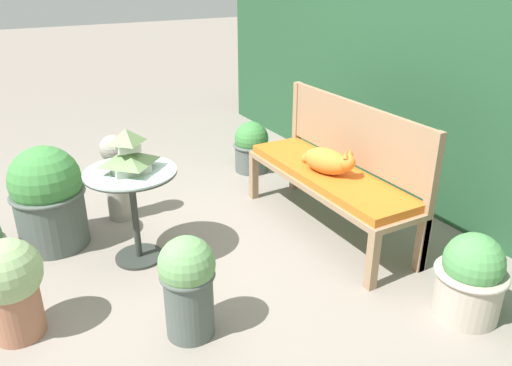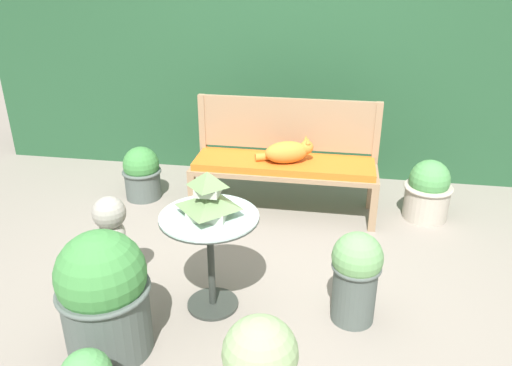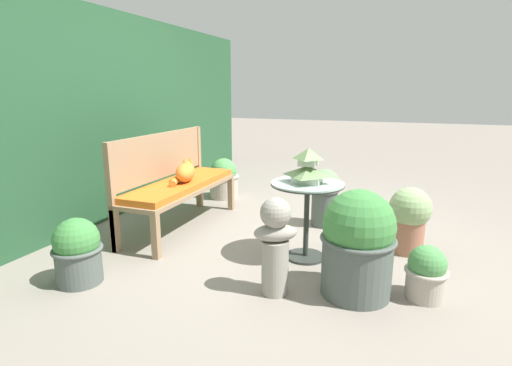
% 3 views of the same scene
% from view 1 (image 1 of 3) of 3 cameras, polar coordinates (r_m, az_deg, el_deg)
% --- Properties ---
extents(ground, '(30.00, 30.00, 0.00)m').
position_cam_1_polar(ground, '(3.44, -6.47, -9.57)').
color(ground, gray).
extents(foliage_hedge_back, '(6.40, 0.99, 2.22)m').
position_cam_1_polar(foliage_hedge_back, '(4.46, 23.66, 11.94)').
color(foliage_hedge_back, '#234C2D').
rests_on(foliage_hedge_back, ground).
extents(garden_bench, '(1.58, 0.48, 0.49)m').
position_cam_1_polar(garden_bench, '(3.72, 8.22, 0.43)').
color(garden_bench, '#937556').
rests_on(garden_bench, ground).
extents(bench_backrest, '(1.58, 0.06, 0.97)m').
position_cam_1_polar(bench_backrest, '(3.76, 11.14, 4.89)').
color(bench_backrest, '#937556').
rests_on(bench_backrest, ground).
extents(cat, '(0.49, 0.30, 0.22)m').
position_cam_1_polar(cat, '(3.62, 8.20, 2.52)').
color(cat, orange).
rests_on(cat, garden_bench).
extents(patio_table, '(0.60, 0.60, 0.66)m').
position_cam_1_polar(patio_table, '(3.37, -13.95, -0.90)').
color(patio_table, '#2D332D').
rests_on(patio_table, ground).
extents(pagoda_birdhouse, '(0.30, 0.30, 0.28)m').
position_cam_1_polar(pagoda_birdhouse, '(3.27, -14.41, 3.30)').
color(pagoda_birdhouse, '#B2BCA8').
rests_on(pagoda_birdhouse, patio_table).
extents(garden_bust, '(0.29, 0.34, 0.69)m').
position_cam_1_polar(garden_bust, '(4.03, -15.65, 0.95)').
color(garden_bust, gray).
rests_on(garden_bust, ground).
extents(potted_plant_bench_left, '(0.31, 0.31, 0.60)m').
position_cam_1_polar(potted_plant_bench_left, '(2.73, -7.79, -11.31)').
color(potted_plant_bench_left, '#4C5651').
rests_on(potted_plant_bench_left, ground).
extents(potted_plant_hedge_corner, '(0.51, 0.51, 0.75)m').
position_cam_1_polar(potted_plant_hedge_corner, '(3.79, -22.65, -1.56)').
color(potted_plant_hedge_corner, '#4C5651').
rests_on(potted_plant_hedge_corner, ground).
extents(potted_plant_bench_right, '(0.36, 0.36, 0.58)m').
position_cam_1_polar(potted_plant_bench_right, '(2.99, -26.26, -10.40)').
color(potted_plant_bench_right, '#9E664C').
rests_on(potted_plant_bench_right, ground).
extents(potted_plant_patio_mid, '(0.36, 0.36, 0.49)m').
position_cam_1_polar(potted_plant_patio_mid, '(4.86, -0.51, 4.16)').
color(potted_plant_patio_mid, '#4C5651').
rests_on(potted_plant_patio_mid, ground).
extents(potted_plant_table_far, '(0.41, 0.41, 0.52)m').
position_cam_1_polar(potted_plant_table_far, '(3.12, 23.30, -9.94)').
color(potted_plant_table_far, '#ADA393').
rests_on(potted_plant_table_far, ground).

